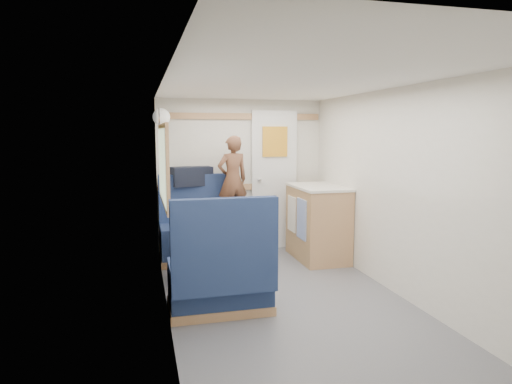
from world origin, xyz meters
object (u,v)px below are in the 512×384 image
object	(u,v)px
bench_near	(221,280)
dinette_table	(206,229)
salt_grinder	(197,211)
bench_far	(197,236)
galley_counter	(318,222)
tumbler_left	(193,213)
person	(233,180)
wine_glass	(201,202)
pepper_grinder	(203,212)
bread_loaf	(220,204)
tray	(229,216)
beer_glass	(217,210)
orange_fruit	(213,210)
cheese_block	(215,214)
duffel_bag	(192,176)
dome_light	(161,117)

from	to	relation	value
bench_near	dinette_table	bearing A→B (deg)	90.00
salt_grinder	bench_far	bearing A→B (deg)	83.75
galley_counter	tumbler_left	world-z (taller)	galley_counter
bench_near	person	world-z (taller)	person
dinette_table	wine_glass	distance (m)	0.29
wine_glass	bench_near	bearing A→B (deg)	-87.75
pepper_grinder	bread_loaf	world-z (taller)	bread_loaf
bench_far	dinette_table	bearing A→B (deg)	-90.00
dinette_table	salt_grinder	distance (m)	0.22
tray	salt_grinder	distance (m)	0.36
dinette_table	wine_glass	bearing A→B (deg)	113.24
wine_glass	beer_glass	distance (m)	0.20
orange_fruit	bread_loaf	xyz separation A→B (m)	(0.14, 0.39, -0.01)
dinette_table	cheese_block	distance (m)	0.27
beer_glass	duffel_bag	bearing A→B (deg)	96.37
dinette_table	pepper_grinder	size ratio (longest dim) A/B	10.20
tray	person	bearing A→B (deg)	76.53
tumbler_left	bread_loaf	world-z (taller)	tumbler_left
duffel_bag	wine_glass	xyz separation A→B (m)	(-0.02, -1.03, -0.18)
tray	beer_glass	distance (m)	0.17
bench_far	bench_near	bearing A→B (deg)	-90.00
bench_far	orange_fruit	bearing A→B (deg)	-85.42
bench_far	dome_light	distance (m)	1.50
cheese_block	bread_loaf	bearing A→B (deg)	74.58
bench_far	wine_glass	bearing A→B (deg)	-92.75
salt_grinder	galley_counter	bearing A→B (deg)	18.15
person	bread_loaf	bearing A→B (deg)	50.66
person	cheese_block	world-z (taller)	person
beer_glass	tray	bearing A→B (deg)	-48.40
orange_fruit	beer_glass	size ratio (longest dim) A/B	0.75
tumbler_left	beer_glass	distance (m)	0.29
pepper_grinder	salt_grinder	distance (m)	0.13
tray	pepper_grinder	xyz separation A→B (m)	(-0.26, 0.07, 0.04)
dinette_table	person	distance (m)	1.07
cheese_block	person	bearing A→B (deg)	69.30
cheese_block	wine_glass	world-z (taller)	wine_glass
wine_glass	pepper_grinder	world-z (taller)	wine_glass
pepper_grinder	salt_grinder	size ratio (longest dim) A/B	1.09
wine_glass	pepper_grinder	size ratio (longest dim) A/B	1.86
beer_glass	galley_counter	bearing A→B (deg)	22.99
duffel_bag	beer_glass	bearing A→B (deg)	-95.41
wine_glass	tumbler_left	xyz separation A→B (m)	(-0.11, -0.25, -0.07)
tray	cheese_block	xyz separation A→B (m)	(-0.15, -0.03, 0.03)
beer_glass	pepper_grinder	xyz separation A→B (m)	(-0.15, -0.06, -0.00)
wine_glass	duffel_bag	bearing A→B (deg)	89.16
dinette_table	salt_grinder	size ratio (longest dim) A/B	11.16
duffel_bag	tumbler_left	distance (m)	1.31
dome_light	person	size ratio (longest dim) A/B	0.18
cheese_block	galley_counter	bearing A→B (deg)	27.37
wine_glass	dinette_table	bearing A→B (deg)	-66.76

